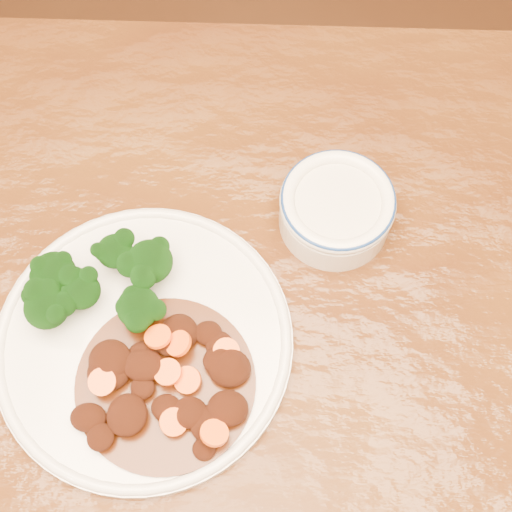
{
  "coord_description": "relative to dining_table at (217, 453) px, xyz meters",
  "views": [
    {
      "loc": [
        0.04,
        -0.1,
        1.36
      ],
      "look_at": [
        0.03,
        0.16,
        0.77
      ],
      "focal_mm": 50.0,
      "sensor_mm": 36.0,
      "label": 1
    }
  ],
  "objects": [
    {
      "name": "dining_table",
      "position": [
        0.0,
        0.0,
        0.0
      ],
      "size": [
        1.53,
        0.95,
        0.75
      ],
      "rotation": [
        0.0,
        0.0,
        0.03
      ],
      "color": "#512D0E",
      "rests_on": "ground"
    },
    {
      "name": "dinner_plate",
      "position": [
        -0.07,
        0.08,
        0.09
      ],
      "size": [
        0.26,
        0.26,
        0.02
      ],
      "rotation": [
        0.0,
        0.0,
        -0.42
      ],
      "color": "silver",
      "rests_on": "dining_table"
    },
    {
      "name": "broccoli_florets",
      "position": [
        -0.11,
        0.12,
        0.12
      ],
      "size": [
        0.12,
        0.09,
        0.05
      ],
      "color": "#71994F",
      "rests_on": "dinner_plate"
    },
    {
      "name": "mince_stew",
      "position": [
        -0.04,
        0.04,
        0.1
      ],
      "size": [
        0.15,
        0.15,
        0.03
      ],
      "color": "#3F1906",
      "rests_on": "dinner_plate"
    },
    {
      "name": "dip_bowl",
      "position": [
        0.1,
        0.21,
        0.11
      ],
      "size": [
        0.11,
        0.11,
        0.05
      ],
      "rotation": [
        0.0,
        0.0,
        -0.12
      ],
      "color": "silver",
      "rests_on": "dining_table"
    }
  ]
}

